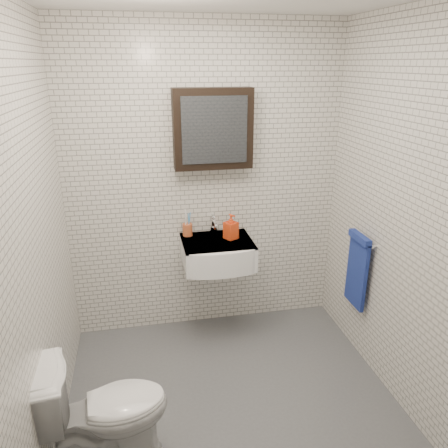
% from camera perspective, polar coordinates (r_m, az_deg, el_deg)
% --- Properties ---
extents(ground, '(2.20, 2.00, 0.01)m').
position_cam_1_polar(ground, '(3.24, 0.97, -21.58)').
color(ground, '#505358').
rests_on(ground, ground).
extents(room_shell, '(2.22, 2.02, 2.51)m').
position_cam_1_polar(room_shell, '(2.51, 1.17, 4.08)').
color(room_shell, silver).
rests_on(room_shell, ground).
extents(washbasin, '(0.55, 0.50, 0.20)m').
position_cam_1_polar(washbasin, '(3.44, -0.76, -3.89)').
color(washbasin, white).
rests_on(washbasin, room_shell).
extents(faucet, '(0.06, 0.20, 0.15)m').
position_cam_1_polar(faucet, '(3.56, -1.36, -0.25)').
color(faucet, silver).
rests_on(faucet, washbasin).
extents(mirror_cabinet, '(0.60, 0.15, 0.60)m').
position_cam_1_polar(mirror_cabinet, '(3.36, -1.46, 12.30)').
color(mirror_cabinet, black).
rests_on(mirror_cabinet, room_shell).
extents(towel_rail, '(0.09, 0.30, 0.58)m').
position_cam_1_polar(towel_rail, '(3.45, 17.04, -5.43)').
color(towel_rail, silver).
rests_on(towel_rail, room_shell).
extents(toothbrush_cup, '(0.09, 0.09, 0.22)m').
position_cam_1_polar(toothbrush_cup, '(3.54, -4.79, -0.66)').
color(toothbrush_cup, '#B0502C').
rests_on(toothbrush_cup, washbasin).
extents(soap_bottle, '(0.13, 0.13, 0.20)m').
position_cam_1_polar(soap_bottle, '(3.45, 0.91, -0.33)').
color(soap_bottle, orange).
rests_on(soap_bottle, washbasin).
extents(toilet, '(0.74, 0.48, 0.71)m').
position_cam_1_polar(toilet, '(2.72, -15.32, -22.41)').
color(toilet, white).
rests_on(toilet, ground).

